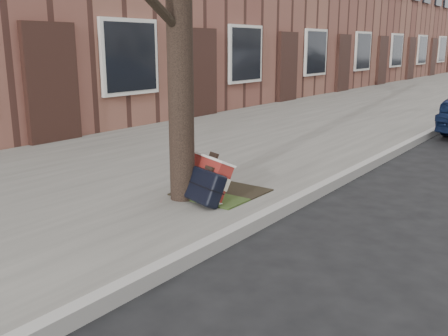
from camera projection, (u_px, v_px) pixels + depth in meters
The scene contains 6 objects.
ground at pixel (347, 297), 3.51m from camera, with size 120.00×120.00×0.00m, color black.
near_sidewalk at pixel (419, 94), 17.34m from camera, with size 5.00×70.00×0.12m, color slate.
house_near at pixel (288, 1), 20.70m from camera, with size 6.80×40.00×7.00m, color brown.
dirt_patch at pixel (221, 192), 5.57m from camera, with size 0.85×0.85×0.01m, color black.
suitcase_red at pixel (207, 177), 5.32m from camera, with size 0.60×0.17×0.43m, color maroon.
suitcase_navy at pixel (204, 186), 5.14m from camera, with size 0.49×0.16×0.35m, color black.
Camera 1 is at (1.20, -3.08, 1.72)m, focal length 40.00 mm.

